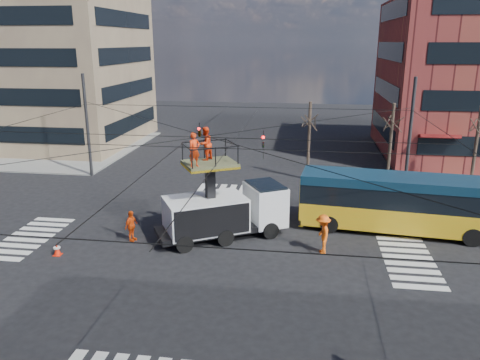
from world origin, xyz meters
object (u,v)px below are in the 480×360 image
at_px(traffic_cone, 57,249).
at_px(worker_ground, 131,226).
at_px(city_bus, 404,202).
at_px(flagger, 323,234).
at_px(utility_truck, 225,202).

height_order(traffic_cone, worker_ground, worker_ground).
relative_size(city_bus, flagger, 5.71).
distance_m(utility_truck, city_bus, 9.97).
distance_m(city_bus, traffic_cone, 18.59).
relative_size(utility_truck, worker_ground, 4.28).
xyz_separation_m(city_bus, flagger, (-4.51, -3.45, -0.71)).
distance_m(traffic_cone, flagger, 13.34).
distance_m(traffic_cone, worker_ground, 3.83).
distance_m(utility_truck, flagger, 5.50).
bearing_deg(traffic_cone, city_bus, 17.67).
bearing_deg(worker_ground, utility_truck, -59.26).
height_order(utility_truck, flagger, utility_truck).
xyz_separation_m(traffic_cone, flagger, (13.15, 2.18, 0.70)).
relative_size(worker_ground, flagger, 0.83).
bearing_deg(traffic_cone, worker_ground, 36.08).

